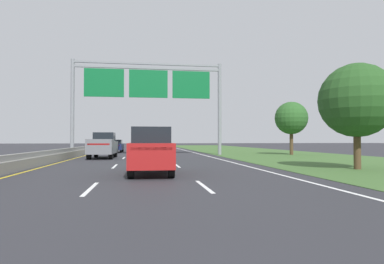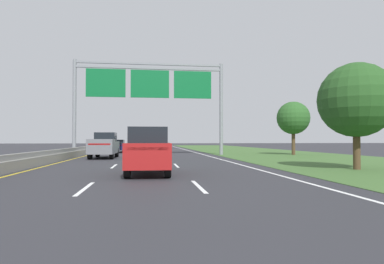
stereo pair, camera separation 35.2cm
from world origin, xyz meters
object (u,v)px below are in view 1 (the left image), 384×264
object	(u,v)px
car_red_centre_lane_suv	(151,150)
car_navy_left_lane_sedan	(115,146)
pickup_truck_grey	(103,146)
car_darkgreen_centre_lane_suv	(143,143)
roadside_tree_near	(357,100)
roadside_tree_mid	(291,118)
overhead_sign_gantry	(148,88)

from	to	relation	value
car_red_centre_lane_suv	car_navy_left_lane_sedan	bearing A→B (deg)	8.89
pickup_truck_grey	car_darkgreen_centre_lane_suv	bearing A→B (deg)	-9.77
pickup_truck_grey	car_red_centre_lane_suv	world-z (taller)	pickup_truck_grey
car_darkgreen_centre_lane_suv	roadside_tree_near	bearing A→B (deg)	-159.59
roadside_tree_near	roadside_tree_mid	xyz separation A→B (m)	(4.00, 16.28, 0.16)
car_red_centre_lane_suv	overhead_sign_gantry	bearing A→B (deg)	0.34
overhead_sign_gantry	roadside_tree_mid	distance (m)	15.00
pickup_truck_grey	roadside_tree_mid	xyz separation A→B (m)	(18.54, 3.25, 2.73)
car_navy_left_lane_sedan	car_red_centre_lane_suv	size ratio (longest dim) A/B	0.93
overhead_sign_gantry	car_navy_left_lane_sedan	bearing A→B (deg)	114.58
car_red_centre_lane_suv	roadside_tree_near	bearing A→B (deg)	-85.29
overhead_sign_gantry	car_navy_left_lane_sedan	distance (m)	11.21
pickup_truck_grey	roadside_tree_near	distance (m)	19.69
car_darkgreen_centre_lane_suv	car_navy_left_lane_sedan	size ratio (longest dim) A/B	1.07
car_darkgreen_centre_lane_suv	roadside_tree_mid	bearing A→B (deg)	-133.77
pickup_truck_grey	roadside_tree_near	size ratio (longest dim) A/B	0.97
overhead_sign_gantry	pickup_truck_grey	bearing A→B (deg)	-131.57
overhead_sign_gantry	car_red_centre_lane_suv	world-z (taller)	overhead_sign_gantry
car_navy_left_lane_sedan	roadside_tree_near	distance (m)	30.00
pickup_truck_grey	car_red_centre_lane_suv	distance (m)	14.27
car_navy_left_lane_sedan	roadside_tree_mid	world-z (taller)	roadside_tree_mid
car_darkgreen_centre_lane_suv	roadside_tree_mid	distance (m)	21.41
overhead_sign_gantry	roadside_tree_near	bearing A→B (deg)	-58.49
car_darkgreen_centre_lane_suv	pickup_truck_grey	bearing A→B (deg)	170.12
car_navy_left_lane_sedan	roadside_tree_near	world-z (taller)	roadside_tree_near
car_navy_left_lane_sedan	roadside_tree_mid	xyz separation A→B (m)	(18.62, -9.77, 2.98)
car_navy_left_lane_sedan	roadside_tree_near	bearing A→B (deg)	-150.23
car_red_centre_lane_suv	roadside_tree_mid	bearing A→B (deg)	-40.23
car_navy_left_lane_sedan	car_darkgreen_centre_lane_suv	bearing A→B (deg)	-33.68
overhead_sign_gantry	roadside_tree_mid	size ratio (longest dim) A/B	2.73
car_navy_left_lane_sedan	overhead_sign_gantry	bearing A→B (deg)	-154.97
car_darkgreen_centre_lane_suv	roadside_tree_near	size ratio (longest dim) A/B	0.84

